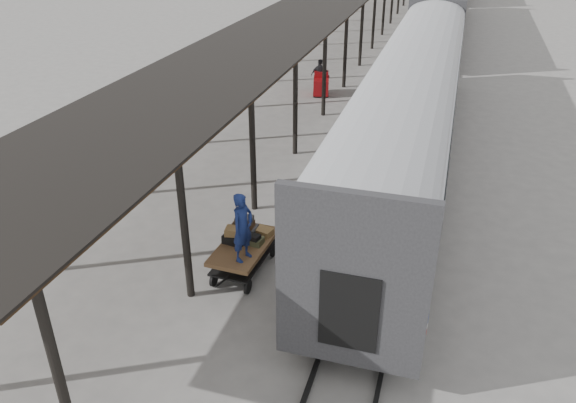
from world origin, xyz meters
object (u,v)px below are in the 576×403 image
(baggage_cart, at_px, (244,251))
(porter, at_px, (243,227))
(luggage_tug, at_px, (321,85))
(pedestrian, at_px, (320,76))

(baggage_cart, distance_m, porter, 1.36)
(porter, bearing_deg, luggage_tug, 25.48)
(baggage_cart, relative_size, luggage_tug, 1.66)
(porter, height_order, pedestrian, porter)
(luggage_tug, bearing_deg, pedestrian, 99.25)
(pedestrian, bearing_deg, baggage_cart, 102.40)
(pedestrian, bearing_deg, luggage_tug, 117.83)
(baggage_cart, height_order, luggage_tug, luggage_tug)
(luggage_tug, bearing_deg, porter, -95.97)
(baggage_cart, distance_m, luggage_tug, 16.89)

